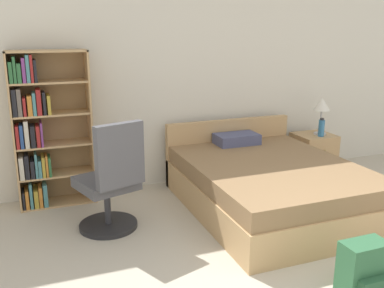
{
  "coord_description": "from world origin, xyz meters",
  "views": [
    {
      "loc": [
        -1.75,
        -1.51,
        1.81
      ],
      "look_at": [
        -0.41,
        1.98,
        0.8
      ],
      "focal_mm": 40.0,
      "sensor_mm": 36.0,
      "label": 1
    }
  ],
  "objects_px": {
    "office_chair": "(111,184)",
    "backpack_green": "(364,272)",
    "table_lamp": "(322,107)",
    "water_bottle": "(321,128)",
    "bed": "(267,183)",
    "nightstand": "(313,153)",
    "bookshelf": "(43,130)"
  },
  "relations": [
    {
      "from": "water_bottle",
      "to": "backpack_green",
      "type": "bearing_deg",
      "value": -120.48
    },
    {
      "from": "nightstand",
      "to": "water_bottle",
      "type": "xyz_separation_m",
      "value": [
        0.01,
        -0.11,
        0.36
      ]
    },
    {
      "from": "bookshelf",
      "to": "nightstand",
      "type": "bearing_deg",
      "value": -2.14
    },
    {
      "from": "bookshelf",
      "to": "nightstand",
      "type": "xyz_separation_m",
      "value": [
        3.26,
        -0.12,
        -0.55
      ]
    },
    {
      "from": "nightstand",
      "to": "backpack_green",
      "type": "xyz_separation_m",
      "value": [
        -1.33,
        -2.38,
        -0.06
      ]
    },
    {
      "from": "office_chair",
      "to": "water_bottle",
      "type": "distance_m",
      "value": 2.84
    },
    {
      "from": "bookshelf",
      "to": "backpack_green",
      "type": "bearing_deg",
      "value": -52.25
    },
    {
      "from": "bed",
      "to": "water_bottle",
      "type": "bearing_deg",
      "value": 29.99
    },
    {
      "from": "table_lamp",
      "to": "water_bottle",
      "type": "relative_size",
      "value": 2.02
    },
    {
      "from": "backpack_green",
      "to": "nightstand",
      "type": "bearing_deg",
      "value": 60.91
    },
    {
      "from": "backpack_green",
      "to": "office_chair",
      "type": "bearing_deg",
      "value": 131.08
    },
    {
      "from": "bookshelf",
      "to": "backpack_green",
      "type": "distance_m",
      "value": 3.23
    },
    {
      "from": "nightstand",
      "to": "water_bottle",
      "type": "height_order",
      "value": "water_bottle"
    },
    {
      "from": "backpack_green",
      "to": "table_lamp",
      "type": "bearing_deg",
      "value": 59.55
    },
    {
      "from": "office_chair",
      "to": "water_bottle",
      "type": "xyz_separation_m",
      "value": [
        2.76,
        0.64,
        0.15
      ]
    },
    {
      "from": "bookshelf",
      "to": "nightstand",
      "type": "distance_m",
      "value": 3.31
    },
    {
      "from": "bed",
      "to": "backpack_green",
      "type": "relative_size",
      "value": 5.01
    },
    {
      "from": "office_chair",
      "to": "table_lamp",
      "type": "bearing_deg",
      "value": 14.54
    },
    {
      "from": "bookshelf",
      "to": "table_lamp",
      "type": "bearing_deg",
      "value": -2.55
    },
    {
      "from": "bed",
      "to": "nightstand",
      "type": "xyz_separation_m",
      "value": [
        1.14,
        0.78,
        -0.01
      ]
    },
    {
      "from": "table_lamp",
      "to": "backpack_green",
      "type": "distance_m",
      "value": 2.81
    },
    {
      "from": "nightstand",
      "to": "table_lamp",
      "type": "relative_size",
      "value": 1.08
    },
    {
      "from": "backpack_green",
      "to": "bed",
      "type": "bearing_deg",
      "value": 83.42
    },
    {
      "from": "office_chair",
      "to": "table_lamp",
      "type": "xyz_separation_m",
      "value": [
        2.81,
        0.73,
        0.4
      ]
    },
    {
      "from": "bookshelf",
      "to": "bed",
      "type": "xyz_separation_m",
      "value": [
        2.12,
        -0.9,
        -0.55
      ]
    },
    {
      "from": "bed",
      "to": "nightstand",
      "type": "bearing_deg",
      "value": 34.22
    },
    {
      "from": "office_chair",
      "to": "table_lamp",
      "type": "height_order",
      "value": "office_chair"
    },
    {
      "from": "bed",
      "to": "table_lamp",
      "type": "xyz_separation_m",
      "value": [
        1.2,
        0.75,
        0.6
      ]
    },
    {
      "from": "table_lamp",
      "to": "bed",
      "type": "bearing_deg",
      "value": -148.01
    },
    {
      "from": "bookshelf",
      "to": "table_lamp",
      "type": "distance_m",
      "value": 3.33
    },
    {
      "from": "office_chair",
      "to": "backpack_green",
      "type": "height_order",
      "value": "office_chair"
    },
    {
      "from": "office_chair",
      "to": "table_lamp",
      "type": "relative_size",
      "value": 2.25
    }
  ]
}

